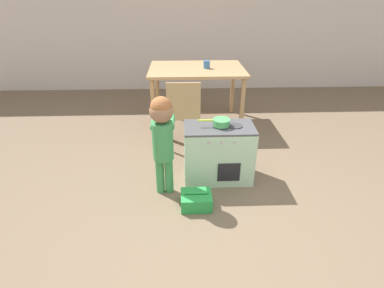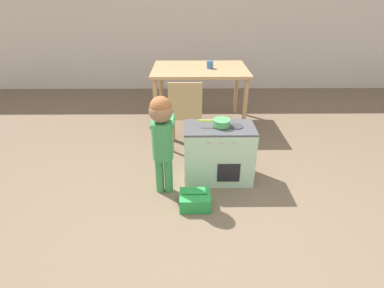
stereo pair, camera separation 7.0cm
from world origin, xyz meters
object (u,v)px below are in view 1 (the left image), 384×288
(dining_table, at_px, (197,75))
(cup_on_table, at_px, (207,64))
(toy_pot, at_px, (221,122))
(dining_chair_near, at_px, (184,113))
(child_figure, at_px, (162,132))
(toy_basket, at_px, (196,200))
(play_kitchen, at_px, (218,153))

(dining_table, bearing_deg, cup_on_table, -12.05)
(toy_pot, xyz_separation_m, dining_chair_near, (-0.34, 0.64, -0.16))
(toy_pot, relative_size, dining_table, 0.24)
(child_figure, relative_size, cup_on_table, 9.63)
(toy_pot, distance_m, dining_chair_near, 0.74)
(cup_on_table, bearing_deg, child_figure, -107.61)
(toy_basket, bearing_deg, toy_pot, 60.82)
(play_kitchen, height_order, toy_pot, toy_pot)
(cup_on_table, bearing_deg, dining_table, 167.95)
(toy_pot, xyz_separation_m, toy_basket, (-0.25, -0.45, -0.55))
(dining_table, bearing_deg, dining_chair_near, -103.70)
(toy_basket, bearing_deg, play_kitchen, 62.04)
(play_kitchen, height_order, cup_on_table, cup_on_table)
(toy_pot, relative_size, child_figure, 0.32)
(play_kitchen, relative_size, dining_table, 0.53)
(toy_pot, relative_size, dining_chair_near, 0.36)
(cup_on_table, bearing_deg, toy_basket, -97.00)
(child_figure, distance_m, toy_basket, 0.67)
(play_kitchen, relative_size, child_figure, 0.71)
(toy_basket, distance_m, cup_on_table, 1.99)
(play_kitchen, distance_m, dining_chair_near, 0.74)
(play_kitchen, bearing_deg, child_figure, -157.76)
(child_figure, bearing_deg, play_kitchen, 22.24)
(play_kitchen, bearing_deg, cup_on_table, 90.51)
(child_figure, xyz_separation_m, cup_on_table, (0.51, 1.59, 0.20))
(play_kitchen, height_order, dining_chair_near, dining_chair_near)
(cup_on_table, bearing_deg, dining_chair_near, -113.09)
(dining_chair_near, bearing_deg, cup_on_table, 66.91)
(toy_basket, bearing_deg, dining_chair_near, 94.76)
(toy_basket, xyz_separation_m, dining_table, (0.10, 1.85, 0.62))
(toy_basket, xyz_separation_m, dining_chair_near, (-0.09, 1.09, 0.39))
(toy_pot, height_order, child_figure, child_figure)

